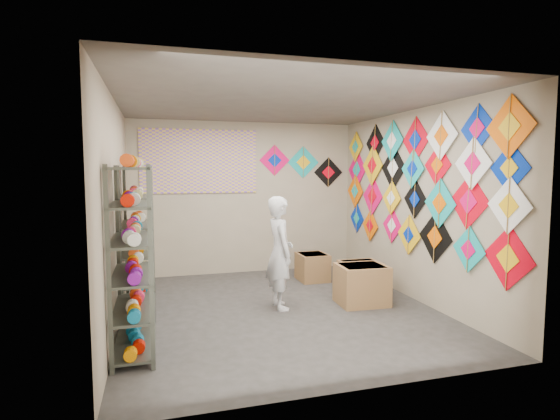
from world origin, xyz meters
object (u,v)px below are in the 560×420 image
object	(u,v)px
shelf_rack_back	(138,239)
carton_b	(360,277)
shelf_rack_front	(133,259)
carton_a	(362,285)
carton_c	(312,267)
shopkeeper	(280,253)

from	to	relation	value
shelf_rack_back	carton_b	world-z (taller)	shelf_rack_back
shelf_rack_front	carton_a	bearing A→B (deg)	14.59
shelf_rack_back	carton_c	size ratio (longest dim) A/B	3.68
carton_c	carton_b	bearing A→B (deg)	-65.79
shelf_rack_back	carton_a	world-z (taller)	shelf_rack_back
shelf_rack_front	carton_b	bearing A→B (deg)	21.76
shelf_rack_front	shopkeeper	distance (m)	2.04
shopkeeper	carton_b	size ratio (longest dim) A/B	2.59
carton_a	carton_c	size ratio (longest dim) A/B	1.26
carton_a	carton_c	distance (m)	1.43
shelf_rack_front	carton_c	bearing A→B (deg)	38.53
shelf_rack_front	shopkeeper	bearing A→B (deg)	26.86
carton_a	carton_b	xyz separation A→B (m)	(0.23, 0.50, -0.03)
shelf_rack_front	carton_b	size ratio (longest dim) A/B	3.27
shelf_rack_front	shelf_rack_back	bearing A→B (deg)	90.00
carton_b	shelf_rack_back	bearing A→B (deg)	-178.68
carton_c	shelf_rack_back	bearing A→B (deg)	-162.87
shelf_rack_back	carton_a	size ratio (longest dim) A/B	2.91
shelf_rack_back	carton_c	bearing A→B (deg)	17.86
shelf_rack_front	carton_a	distance (m)	3.12
carton_b	shelf_rack_front	bearing A→B (deg)	-156.29
carton_a	carton_c	bearing A→B (deg)	101.06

